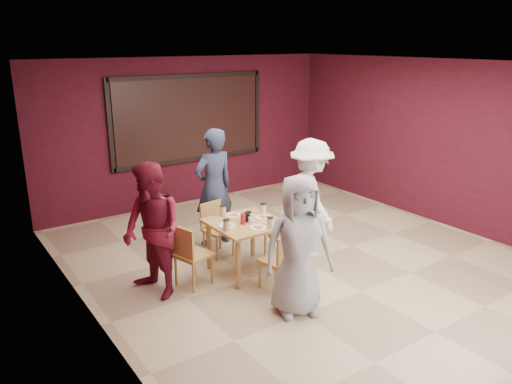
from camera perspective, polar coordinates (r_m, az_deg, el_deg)
floor at (r=7.37m, az=5.58°, el=-7.87°), size 7.00×7.00×0.00m
window_blinds at (r=9.68m, az=-7.53°, el=8.31°), size 3.00×0.02×1.50m
dining_table at (r=6.79m, az=-1.17°, el=-4.09°), size 0.93×0.93×0.88m
chair_front at (r=6.40m, az=2.86°, el=-7.51°), size 0.44×0.44×0.78m
chair_back at (r=7.45m, az=-4.67°, el=-3.84°), size 0.43×0.43×0.79m
chair_left at (r=6.50m, az=-7.65°, el=-6.84°), size 0.51×0.51×0.85m
chair_right at (r=7.19m, az=3.48°, el=-3.95°), size 0.57×0.57×0.93m
diner_front at (r=5.75m, az=4.88°, el=-6.16°), size 0.95×0.78×1.68m
diner_back at (r=7.67m, az=-4.85°, el=0.50°), size 0.70×0.48×1.84m
diner_left at (r=6.24m, az=-11.77°, el=-4.42°), size 0.79×0.93×1.71m
diner_right at (r=7.31m, az=6.27°, el=-0.73°), size 0.90×1.26×1.75m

